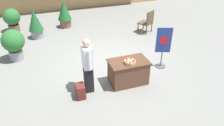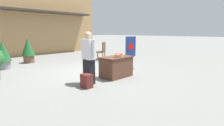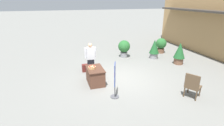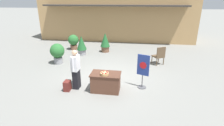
{
  "view_description": "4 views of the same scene",
  "coord_description": "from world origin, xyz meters",
  "views": [
    {
      "loc": [
        -2.29,
        -6.4,
        4.09
      ],
      "look_at": [
        -0.42,
        -1.16,
        0.79
      ],
      "focal_mm": 35.0,
      "sensor_mm": 36.0,
      "label": 1
    },
    {
      "loc": [
        -4.61,
        -5.53,
        1.68
      ],
      "look_at": [
        -0.19,
        -1.26,
        0.57
      ],
      "focal_mm": 28.0,
      "sensor_mm": 36.0,
      "label": 2
    },
    {
      "loc": [
        7.54,
        -2.69,
        3.81
      ],
      "look_at": [
        0.17,
        -0.39,
        0.97
      ],
      "focal_mm": 28.0,
      "sensor_mm": 36.0,
      "label": 3
    },
    {
      "loc": [
        1.33,
        -7.49,
        3.6
      ],
      "look_at": [
        0.28,
        -0.71,
        1.05
      ],
      "focal_mm": 28.0,
      "sensor_mm": 36.0,
      "label": 4
    }
  ],
  "objects": [
    {
      "name": "potted_plant_near_left",
      "position": [
        -3.42,
        4.55,
        0.63
      ],
      "size": [
        0.77,
        0.77,
        1.11
      ],
      "color": "brown",
      "rests_on": "ground_plane"
    },
    {
      "name": "person_visitor",
      "position": [
        -1.16,
        -1.16,
        0.86
      ],
      "size": [
        0.27,
        0.61,
        1.68
      ],
      "rotation": [
        0.0,
        0.0,
        -0.03
      ],
      "color": "black",
      "rests_on": "ground_plane"
    },
    {
      "name": "potted_plant_far_left",
      "position": [
        -3.26,
        1.55,
        0.69
      ],
      "size": [
        0.82,
        0.82,
        1.18
      ],
      "color": "gray",
      "rests_on": "ground_plane"
    },
    {
      "name": "patio_chair",
      "position": [
        2.55,
        2.25,
        0.58
      ],
      "size": [
        0.75,
        0.75,
        1.06
      ],
      "rotation": [
        0.0,
        0.0,
        2.11
      ],
      "color": "brown",
      "rests_on": "ground_plane"
    },
    {
      "name": "backpack",
      "position": [
        -1.48,
        -1.43,
        0.21
      ],
      "size": [
        0.24,
        0.34,
        0.42
      ],
      "color": "maroon",
      "rests_on": "ground_plane"
    },
    {
      "name": "ground_plane",
      "position": [
        0.0,
        0.0,
        0.0
      ],
      "size": [
        120.0,
        120.0,
        0.0
      ],
      "primitive_type": "plane",
      "color": "slate"
    },
    {
      "name": "potted_plant_far_right",
      "position": [
        -0.98,
        4.3,
        0.72
      ],
      "size": [
        0.67,
        0.67,
        1.35
      ],
      "color": "brown",
      "rests_on": "ground_plane"
    },
    {
      "name": "potted_plant_near_right",
      "position": [
        -2.41,
        3.39,
        0.69
      ],
      "size": [
        0.65,
        0.65,
        1.28
      ],
      "color": "gray",
      "rests_on": "ground_plane"
    },
    {
      "name": "poster_board",
      "position": [
        1.58,
        -0.71,
        0.78
      ],
      "size": [
        0.49,
        0.36,
        1.47
      ],
      "rotation": [
        0.0,
        0.0,
        -1.92
      ],
      "color": "#4C4C51",
      "rests_on": "ground_plane"
    },
    {
      "name": "apple_basket",
      "position": [
        0.08,
        -1.34,
        0.83
      ],
      "size": [
        0.34,
        0.34,
        0.13
      ],
      "color": "tan",
      "rests_on": "display_table"
    },
    {
      "name": "display_table",
      "position": [
        0.1,
        -1.2,
        0.39
      ],
      "size": [
        1.21,
        0.75,
        0.77
      ],
      "color": "brown",
      "rests_on": "ground_plane"
    }
  ]
}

